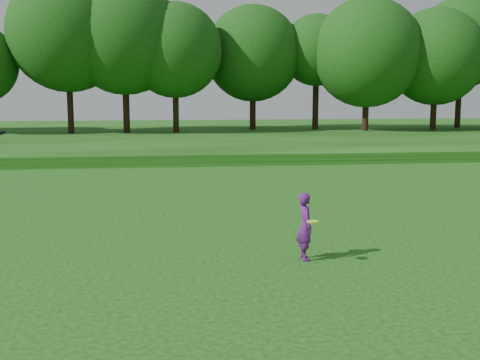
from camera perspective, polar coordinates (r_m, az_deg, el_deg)
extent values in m
plane|color=#17410C|center=(12.47, -8.36, -9.80)|extent=(140.00, 140.00, 0.00)
cube|color=#17410C|center=(45.98, -7.73, 3.90)|extent=(130.00, 30.00, 0.60)
cube|color=gray|center=(32.08, -7.82, 1.45)|extent=(130.00, 1.60, 0.04)
imported|color=#5C1974|center=(13.99, 6.20, -4.39)|extent=(0.40, 0.59, 1.57)
cylinder|color=#D6FC27|center=(13.50, 6.91, -3.92)|extent=(0.26, 0.26, 0.02)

